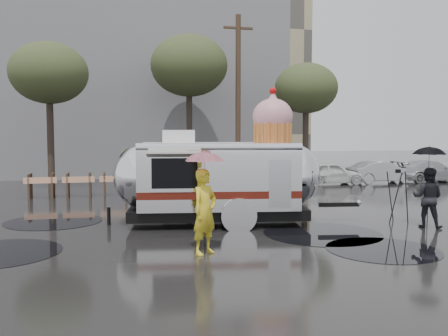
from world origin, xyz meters
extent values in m
plane|color=black|center=(0.00, 0.00, 0.00)|extent=(120.00, 120.00, 0.00)
cylinder|color=black|center=(-5.91, 4.07, 0.01)|extent=(2.85, 2.85, 0.01)
cylinder|color=black|center=(0.10, 3.27, 0.01)|extent=(1.24, 1.24, 0.01)
cylinder|color=black|center=(1.77, -1.37, 0.01)|extent=(2.55, 2.55, 0.01)
cylinder|color=black|center=(-1.47, 5.21, 0.01)|extent=(2.06, 2.06, 0.01)
cylinder|color=black|center=(1.20, 0.57, 0.01)|extent=(3.12, 3.12, 0.01)
cube|color=slate|center=(-4.00, 24.00, 6.50)|extent=(22.00, 12.00, 13.00)
cylinder|color=#473323|center=(2.50, 14.00, 4.50)|extent=(0.28, 0.28, 9.00)
cube|color=#473323|center=(2.50, 14.00, 8.30)|extent=(1.60, 0.12, 0.12)
cylinder|color=#382D26|center=(-7.00, 13.00, 2.93)|extent=(0.32, 0.32, 5.85)
ellipsoid|color=#323D20|center=(-7.00, 13.00, 5.52)|extent=(3.64, 3.64, 2.86)
cylinder|color=#382D26|center=(0.00, 15.00, 3.38)|extent=(0.32, 0.32, 6.75)
ellipsoid|color=#323D20|center=(0.00, 15.00, 6.38)|extent=(4.20, 4.20, 3.30)
cylinder|color=#382D26|center=(6.00, 13.00, 2.70)|extent=(0.32, 0.32, 5.40)
ellipsoid|color=#323D20|center=(6.00, 13.00, 5.10)|extent=(3.36, 3.36, 2.64)
cube|color=#473323|center=(-7.50, 10.00, 0.50)|extent=(0.08, 0.80, 1.00)
cube|color=#473323|center=(-6.60, 10.00, 0.50)|extent=(0.08, 0.80, 1.00)
cube|color=#E5590C|center=(-7.05, 9.62, 0.75)|extent=(1.30, 0.04, 0.25)
cube|color=#473323|center=(-6.00, 10.00, 0.50)|extent=(0.08, 0.80, 1.00)
cube|color=#473323|center=(-5.10, 10.00, 0.50)|extent=(0.08, 0.80, 1.00)
cube|color=#E5590C|center=(-5.55, 9.62, 0.75)|extent=(1.30, 0.04, 0.25)
cube|color=#473323|center=(-4.50, 10.00, 0.50)|extent=(0.08, 0.80, 1.00)
cube|color=#473323|center=(-3.60, 10.00, 0.50)|extent=(0.08, 0.80, 1.00)
cube|color=#E5590C|center=(-4.05, 9.62, 0.75)|extent=(1.30, 0.04, 0.25)
imported|color=silver|center=(7.00, 12.00, 0.70)|extent=(4.00, 1.80, 1.40)
imported|color=#B2B2B7|center=(10.00, 12.00, 0.70)|extent=(4.00, 1.80, 1.40)
imported|color=#B2B2B7|center=(13.00, 12.00, 0.72)|extent=(4.20, 1.80, 1.44)
cube|color=silver|center=(-1.17, 2.68, 1.43)|extent=(4.79, 3.00, 1.84)
ellipsoid|color=silver|center=(1.04, 2.34, 1.43)|extent=(1.87, 2.55, 1.84)
ellipsoid|color=silver|center=(-3.39, 3.02, 1.43)|extent=(1.87, 2.55, 1.84)
cube|color=black|center=(-1.17, 2.68, 0.36)|extent=(5.35, 2.79, 0.31)
cylinder|color=black|center=(-0.83, 1.56, 0.36)|extent=(0.74, 0.33, 0.71)
cylinder|color=black|center=(-0.51, 3.64, 0.36)|extent=(0.74, 0.33, 0.71)
cylinder|color=silver|center=(-0.85, 1.42, 0.41)|extent=(0.98, 0.25, 0.98)
cube|color=black|center=(2.45, 2.12, 0.51)|extent=(1.23, 0.31, 0.12)
sphere|color=silver|center=(3.06, 2.02, 0.56)|extent=(0.19, 0.19, 0.16)
cylinder|color=black|center=(-4.30, 3.16, 0.25)|extent=(0.12, 0.12, 0.51)
cube|color=#4E130B|center=(-1.35, 1.53, 0.97)|extent=(4.44, 0.72, 0.20)
cube|color=#4E130B|center=(-0.99, 3.83, 0.97)|extent=(4.44, 0.72, 0.20)
cube|color=black|center=(-2.56, 1.70, 1.58)|extent=(1.21, 0.22, 0.82)
cube|color=#A7A49A|center=(-2.60, 1.46, 2.09)|extent=(1.49, 0.72, 0.15)
cube|color=silver|center=(0.26, 1.26, 1.27)|extent=(0.61, 0.12, 1.33)
cube|color=white|center=(-2.28, 2.85, 2.55)|extent=(1.01, 0.80, 0.39)
cylinder|color=orange|center=(0.44, 2.43, 2.65)|extent=(1.21, 1.21, 0.61)
ellipsoid|color=pink|center=(0.44, 2.43, 3.14)|extent=(1.35, 1.35, 1.06)
cone|color=pink|center=(0.44, 2.43, 3.67)|extent=(0.58, 0.58, 0.41)
sphere|color=red|center=(0.44, 2.43, 3.90)|extent=(0.23, 0.23, 0.20)
imported|color=yellow|center=(-2.23, -0.79, 0.93)|extent=(0.81, 0.77, 1.87)
imported|color=pink|center=(-2.23, -0.79, 1.91)|extent=(1.06, 1.06, 0.72)
cylinder|color=black|center=(-2.23, -0.79, 0.83)|extent=(0.02, 0.02, 1.65)
imported|color=black|center=(4.44, 0.67, 0.85)|extent=(0.90, 0.89, 1.69)
imported|color=black|center=(4.44, 0.67, 1.93)|extent=(1.12, 1.12, 0.76)
cylinder|color=black|center=(4.44, 0.67, 0.83)|extent=(0.02, 0.02, 1.65)
cylinder|color=black|center=(4.32, 1.48, 0.76)|extent=(0.10, 0.34, 1.53)
cylinder|color=black|center=(3.98, 1.80, 0.76)|extent=(0.34, 0.12, 1.53)
cylinder|color=black|center=(3.87, 1.35, 0.76)|extent=(0.26, 0.25, 1.53)
cube|color=black|center=(4.05, 1.54, 1.53)|extent=(0.15, 0.14, 0.11)
camera|label=1|loc=(-4.19, -10.84, 2.60)|focal=38.00mm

